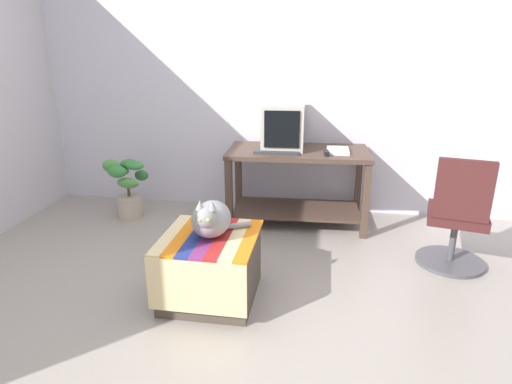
% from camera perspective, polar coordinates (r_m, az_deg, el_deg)
% --- Properties ---
extents(ground_plane, '(14.00, 14.00, 0.00)m').
position_cam_1_polar(ground_plane, '(2.89, -3.49, -15.83)').
color(ground_plane, '#9E9389').
extents(back_wall, '(8.00, 0.10, 2.60)m').
position_cam_1_polar(back_wall, '(4.41, 2.19, 14.34)').
color(back_wall, silver).
rests_on(back_wall, ground_plane).
extents(desk, '(1.32, 0.72, 0.72)m').
position_cam_1_polar(desk, '(4.09, 5.47, 2.39)').
color(desk, '#4C382D').
rests_on(desk, ground_plane).
extents(tv_monitor, '(0.40, 0.53, 0.42)m').
position_cam_1_polar(tv_monitor, '(4.08, 3.62, 8.68)').
color(tv_monitor, '#BCB7A8').
rests_on(tv_monitor, desk).
extents(keyboard, '(0.40, 0.16, 0.02)m').
position_cam_1_polar(keyboard, '(3.89, 2.74, 5.32)').
color(keyboard, '#333338').
rests_on(keyboard, desk).
extents(book, '(0.20, 0.28, 0.03)m').
position_cam_1_polar(book, '(3.99, 10.72, 5.38)').
color(book, white).
rests_on(book, desk).
extents(ottoman_with_blanket, '(0.62, 0.67, 0.45)m').
position_cam_1_polar(ottoman_with_blanket, '(2.97, -6.02, -9.78)').
color(ottoman_with_blanket, '#4C4238').
rests_on(ottoman_with_blanket, ground_plane).
extents(cat, '(0.37, 0.39, 0.29)m').
position_cam_1_polar(cat, '(2.82, -5.95, -3.51)').
color(cat, gray).
rests_on(cat, ottoman_with_blanket).
extents(potted_plant, '(0.41, 0.38, 0.60)m').
position_cam_1_polar(potted_plant, '(4.46, -16.58, 0.46)').
color(potted_plant, '#B7A893').
rests_on(potted_plant, ground_plane).
extents(office_chair, '(0.52, 0.52, 0.89)m').
position_cam_1_polar(office_chair, '(3.61, 24.95, -3.44)').
color(office_chair, '#4C4C51').
rests_on(office_chair, ground_plane).
extents(stapler, '(0.05, 0.11, 0.04)m').
position_cam_1_polar(stapler, '(3.86, 9.26, 5.10)').
color(stapler, black).
rests_on(stapler, desk).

